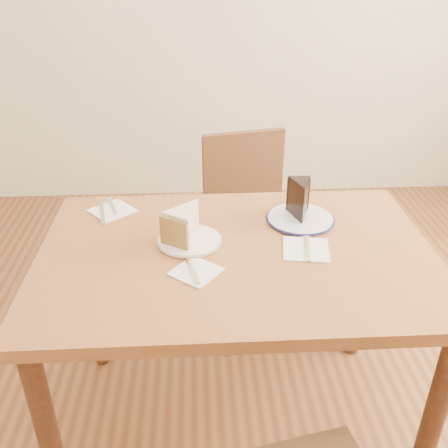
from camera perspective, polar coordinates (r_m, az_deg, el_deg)
The scene contains 14 objects.
ground at distance 2.01m, azimuth 1.19°, elevation -21.43°, with size 4.00×4.00×0.00m, color #482613.
table at distance 1.57m, azimuth 1.43°, elevation -6.11°, with size 1.20×0.80×0.75m.
chair_far at distance 2.19m, azimuth 3.16°, elevation -0.21°, with size 0.51×0.51×0.87m.
plate_cream at distance 1.55m, azimuth -3.91°, elevation -1.91°, with size 0.19×0.19×0.01m, color white.
plate_navy at distance 1.69m, azimuth 8.70°, elevation 0.60°, with size 0.22×0.22×0.01m, color white.
carrot_cake at distance 1.55m, azimuth -4.21°, elevation 0.09°, with size 0.09×0.13×0.09m, color beige, non-canonical shape.
chocolate_cake at distance 1.67m, azimuth 8.75°, elevation 2.57°, with size 0.07×0.10×0.12m, color black, non-canonical shape.
napkin_cream at distance 1.42m, azimuth -3.25°, elevation -5.44°, with size 0.12×0.12×0.00m, color white.
napkin_navy at distance 1.53m, azimuth 9.35°, elevation -2.88°, with size 0.14×0.14×0.00m, color white.
napkin_spare at distance 1.78m, azimuth -12.64°, elevation 1.51°, with size 0.13×0.13×0.00m, color white.
fork_cream at distance 1.41m, azimuth -3.58°, elevation -5.37°, with size 0.01×0.14×0.00m, color silver.
knife_navy at distance 1.54m, azimuth 9.46°, elevation -2.53°, with size 0.02×0.17×0.00m, color silver.
fork_spare at distance 1.80m, azimuth -12.66°, elevation 2.03°, with size 0.01×0.14×0.00m, color silver.
knife_spare at distance 1.76m, azimuth -13.74°, elevation 1.28°, with size 0.01×0.16×0.00m, color silver.
Camera 1 is at (-0.11, -1.28, 1.55)m, focal length 40.00 mm.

